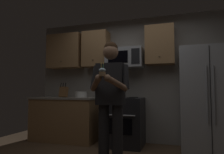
{
  "coord_description": "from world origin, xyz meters",
  "views": [
    {
      "loc": [
        0.85,
        -2.53,
        1.05
      ],
      "look_at": [
        -0.02,
        0.21,
        1.25
      ],
      "focal_mm": 32.74,
      "sensor_mm": 36.0,
      "label": 1
    }
  ],
  "objects_px": {
    "person": "(110,95)",
    "knife_block": "(64,92)",
    "oven_range": "(124,121)",
    "microwave": "(125,58)",
    "refrigerator": "(208,100)",
    "cupcake": "(102,72)",
    "bowl_large_white": "(81,94)"
  },
  "relations": [
    {
      "from": "oven_range",
      "to": "refrigerator",
      "type": "relative_size",
      "value": 0.52
    },
    {
      "from": "bowl_large_white",
      "to": "person",
      "type": "distance_m",
      "value": 1.56
    },
    {
      "from": "microwave",
      "to": "bowl_large_white",
      "type": "distance_m",
      "value": 1.19
    },
    {
      "from": "microwave",
      "to": "person",
      "type": "relative_size",
      "value": 0.42
    },
    {
      "from": "person",
      "to": "oven_range",
      "type": "bearing_deg",
      "value": 95.34
    },
    {
      "from": "oven_range",
      "to": "person",
      "type": "distance_m",
      "value": 1.28
    },
    {
      "from": "knife_block",
      "to": "oven_range",
      "type": "bearing_deg",
      "value": 1.28
    },
    {
      "from": "knife_block",
      "to": "person",
      "type": "height_order",
      "value": "person"
    },
    {
      "from": "oven_range",
      "to": "knife_block",
      "type": "xyz_separation_m",
      "value": [
        -1.31,
        -0.03,
        0.57
      ]
    },
    {
      "from": "bowl_large_white",
      "to": "cupcake",
      "type": "relative_size",
      "value": 1.5
    },
    {
      "from": "knife_block",
      "to": "cupcake",
      "type": "xyz_separation_m",
      "value": [
        1.42,
        -1.46,
        0.26
      ]
    },
    {
      "from": "knife_block",
      "to": "bowl_large_white",
      "type": "xyz_separation_m",
      "value": [
        0.39,
        0.04,
        -0.05
      ]
    },
    {
      "from": "microwave",
      "to": "oven_range",
      "type": "bearing_deg",
      "value": -90.02
    },
    {
      "from": "oven_range",
      "to": "person",
      "type": "xyz_separation_m",
      "value": [
        0.11,
        -1.16,
        0.53
      ]
    },
    {
      "from": "microwave",
      "to": "knife_block",
      "type": "xyz_separation_m",
      "value": [
        -1.31,
        -0.15,
        -0.69
      ]
    },
    {
      "from": "microwave",
      "to": "person",
      "type": "xyz_separation_m",
      "value": [
        0.11,
        -1.28,
        -0.72
      ]
    },
    {
      "from": "refrigerator",
      "to": "person",
      "type": "height_order",
      "value": "refrigerator"
    },
    {
      "from": "knife_block",
      "to": "bowl_large_white",
      "type": "relative_size",
      "value": 1.23
    },
    {
      "from": "microwave",
      "to": "refrigerator",
      "type": "distance_m",
      "value": 1.72
    },
    {
      "from": "refrigerator",
      "to": "bowl_large_white",
      "type": "bearing_deg",
      "value": 178.75
    },
    {
      "from": "bowl_large_white",
      "to": "cupcake",
      "type": "distance_m",
      "value": 1.85
    },
    {
      "from": "person",
      "to": "knife_block",
      "type": "bearing_deg",
      "value": 141.58
    },
    {
      "from": "refrigerator",
      "to": "cupcake",
      "type": "distance_m",
      "value": 2.05
    },
    {
      "from": "oven_range",
      "to": "bowl_large_white",
      "type": "bearing_deg",
      "value": 179.14
    },
    {
      "from": "bowl_large_white",
      "to": "refrigerator",
      "type": "bearing_deg",
      "value": -1.25
    },
    {
      "from": "microwave",
      "to": "refrigerator",
      "type": "height_order",
      "value": "microwave"
    },
    {
      "from": "refrigerator",
      "to": "knife_block",
      "type": "height_order",
      "value": "refrigerator"
    },
    {
      "from": "refrigerator",
      "to": "microwave",
      "type": "bearing_deg",
      "value": 173.97
    },
    {
      "from": "oven_range",
      "to": "knife_block",
      "type": "relative_size",
      "value": 2.91
    },
    {
      "from": "bowl_large_white",
      "to": "knife_block",
      "type": "bearing_deg",
      "value": -173.71
    },
    {
      "from": "person",
      "to": "refrigerator",
      "type": "bearing_deg",
      "value": 38.79
    },
    {
      "from": "refrigerator",
      "to": "cupcake",
      "type": "height_order",
      "value": "refrigerator"
    }
  ]
}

